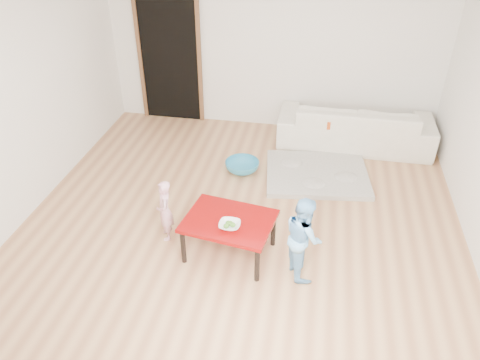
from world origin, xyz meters
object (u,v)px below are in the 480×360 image
(sofa, at_px, (355,125))
(basin, at_px, (242,166))
(bowl, at_px, (230,225))
(child_pink, at_px, (165,211))
(child_blue, at_px, (303,237))
(red_table, at_px, (229,237))

(sofa, distance_m, basin, 1.84)
(bowl, bearing_deg, child_pink, 161.37)
(bowl, bearing_deg, basin, 96.18)
(sofa, height_order, child_blue, child_blue)
(basin, bearing_deg, bowl, -83.82)
(sofa, relative_size, child_pink, 3.08)
(bowl, distance_m, basin, 1.82)
(bowl, distance_m, child_blue, 0.73)
(child_pink, bearing_deg, child_blue, 57.76)
(bowl, xyz_separation_m, child_blue, (0.73, -0.01, -0.03))
(child_blue, bearing_deg, child_pink, 57.22)
(red_table, bearing_deg, child_blue, -9.90)
(red_table, bearing_deg, bowl, -75.60)
(bowl, bearing_deg, child_blue, -1.02)
(child_pink, bearing_deg, red_table, 57.38)
(child_pink, distance_m, basin, 1.64)
(child_blue, relative_size, basin, 1.94)
(basin, bearing_deg, child_pink, -110.83)
(bowl, bearing_deg, red_table, 104.40)
(bowl, relative_size, child_pink, 0.30)
(bowl, xyz_separation_m, child_pink, (-0.77, 0.26, -0.11))
(sofa, xyz_separation_m, bowl, (-1.30, -2.81, 0.15))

